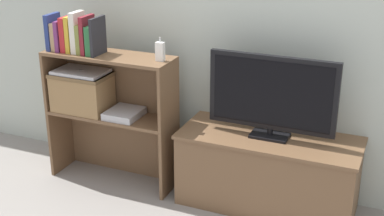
{
  "coord_description": "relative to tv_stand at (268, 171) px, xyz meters",
  "views": [
    {
      "loc": [
        1.16,
        -2.58,
        1.75
      ],
      "look_at": [
        0.0,
        0.13,
        0.59
      ],
      "focal_mm": 50.0,
      "sensor_mm": 36.0,
      "label": 1
    }
  ],
  "objects": [
    {
      "name": "ground_plane",
      "position": [
        -0.46,
        -0.21,
        -0.23
      ],
      "size": [
        16.0,
        16.0,
        0.0
      ],
      "primitive_type": "plane",
      "color": "gray"
    },
    {
      "name": "bookshelf_upper_tier",
      "position": [
        -1.02,
        -0.02,
        0.49
      ],
      "size": [
        0.84,
        0.27,
        0.39
      ],
      "color": "brown",
      "rests_on": "bookshelf_lower_tier"
    },
    {
      "name": "book_charcoal",
      "position": [
        -1.07,
        -0.1,
        0.75
      ],
      "size": [
        0.02,
        0.16,
        0.23
      ],
      "color": "#232328",
      "rests_on": "bookshelf_upper_tier"
    },
    {
      "name": "laptop",
      "position": [
        -1.22,
        -0.09,
        0.5
      ],
      "size": [
        0.33,
        0.22,
        0.02
      ],
      "color": "#BCBCC1",
      "rests_on": "storage_basket_left"
    },
    {
      "name": "book_maroon",
      "position": [
        -1.14,
        -0.1,
        0.75
      ],
      "size": [
        0.03,
        0.14,
        0.23
      ],
      "color": "maroon",
      "rests_on": "bookshelf_upper_tier"
    },
    {
      "name": "book_navy",
      "position": [
        -1.4,
        -0.1,
        0.75
      ],
      "size": [
        0.03,
        0.14,
        0.23
      ],
      "color": "navy",
      "rests_on": "bookshelf_upper_tier"
    },
    {
      "name": "tv",
      "position": [
        -0.0,
        -0.0,
        0.49
      ],
      "size": [
        0.74,
        0.14,
        0.49
      ],
      "color": "black",
      "rests_on": "tv_stand"
    },
    {
      "name": "tv_stand",
      "position": [
        0.0,
        0.0,
        0.0
      ],
      "size": [
        1.06,
        0.44,
        0.46
      ],
      "color": "brown",
      "rests_on": "ground_plane"
    },
    {
      "name": "book_ivory",
      "position": [
        -1.21,
        -0.1,
        0.76
      ],
      "size": [
        0.04,
        0.12,
        0.25
      ],
      "color": "silver",
      "rests_on": "bookshelf_upper_tier"
    },
    {
      "name": "book_crimson",
      "position": [
        -1.29,
        -0.1,
        0.74
      ],
      "size": [
        0.04,
        0.13,
        0.22
      ],
      "color": "#B22328",
      "rests_on": "bookshelf_upper_tier"
    },
    {
      "name": "storage_basket_left",
      "position": [
        -1.22,
        -0.09,
        0.37
      ],
      "size": [
        0.37,
        0.24,
        0.25
      ],
      "color": "#937047",
      "rests_on": "bookshelf_lower_tier"
    },
    {
      "name": "baby_monitor",
      "position": [
        -0.66,
        -0.08,
        0.69
      ],
      "size": [
        0.05,
        0.04,
        0.14
      ],
      "color": "white",
      "rests_on": "bookshelf_upper_tier"
    },
    {
      "name": "book_plum",
      "position": [
        -1.33,
        -0.1,
        0.73
      ],
      "size": [
        0.03,
        0.14,
        0.19
      ],
      "color": "#6B2D66",
      "rests_on": "bookshelf_upper_tier"
    },
    {
      "name": "bookshelf_lower_tier",
      "position": [
        -1.02,
        -0.02,
        0.06
      ],
      "size": [
        0.84,
        0.27,
        0.47
      ],
      "color": "brown",
      "rests_on": "ground_plane"
    },
    {
      "name": "book_mustard",
      "position": [
        -1.25,
        -0.1,
        0.74
      ],
      "size": [
        0.03,
        0.13,
        0.23
      ],
      "color": "gold",
      "rests_on": "bookshelf_upper_tier"
    },
    {
      "name": "book_tan",
      "position": [
        -1.36,
        -0.1,
        0.72
      ],
      "size": [
        0.04,
        0.12,
        0.18
      ],
      "color": "tan",
      "rests_on": "bookshelf_upper_tier"
    },
    {
      "name": "book_forest",
      "position": [
        -1.1,
        -0.1,
        0.72
      ],
      "size": [
        0.04,
        0.14,
        0.18
      ],
      "color": "#286638",
      "rests_on": "bookshelf_upper_tier"
    },
    {
      "name": "book_olive",
      "position": [
        -1.18,
        -0.1,
        0.72
      ],
      "size": [
        0.03,
        0.13,
        0.18
      ],
      "color": "olive",
      "rests_on": "bookshelf_upper_tier"
    },
    {
      "name": "magazine_stack",
      "position": [
        -0.92,
        -0.09,
        0.26
      ],
      "size": [
        0.2,
        0.23,
        0.04
      ],
      "color": "#B2B2B7",
      "rests_on": "bookshelf_lower_tier"
    }
  ]
}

